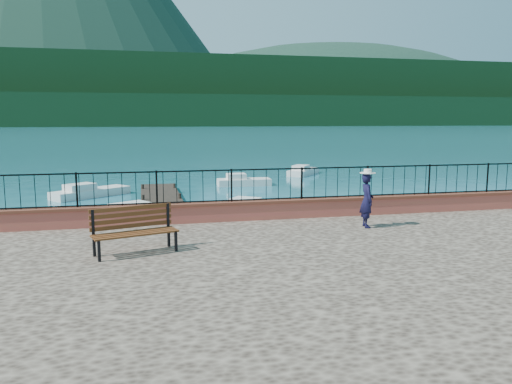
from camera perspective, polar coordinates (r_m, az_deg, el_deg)
name	(u,v)px	position (r m, az deg, el deg)	size (l,w,h in m)	color
ground	(272,301)	(12.02, 1.89, -12.30)	(2000.00, 2000.00, 0.00)	#19596B
parapet	(241,211)	(15.11, -1.67, -2.13)	(28.00, 0.46, 0.58)	#A5413B
railing	(241,186)	(14.99, -1.69, 0.74)	(27.00, 0.05, 0.95)	black
dock	(163,209)	(23.25, -10.54, -1.92)	(2.00, 16.00, 0.30)	#2D231C
far_forest	(145,111)	(310.92, -12.57, 9.03)	(900.00, 60.00, 18.00)	black
foothills	(144,94)	(371.31, -12.72, 10.89)	(900.00, 120.00, 44.00)	black
companion_hill	(330,122)	(612.86, 8.46, 7.86)	(448.00, 384.00, 180.00)	#142D23
park_bench	(135,240)	(11.72, -13.64, -5.34)	(2.00, 1.15, 1.06)	black
person	(367,200)	(14.39, 12.55, -0.94)	(0.56, 0.37, 1.53)	black
hat	(368,171)	(14.28, 12.66, 2.34)	(0.44, 0.44, 0.12)	white
boat_0	(144,210)	(21.77, -12.73, -2.01)	(4.33, 1.30, 0.80)	silver
boat_1	(256,207)	(21.86, -0.01, -1.76)	(3.41, 1.30, 0.80)	silver
boat_3	(91,189)	(28.87, -18.37, 0.28)	(4.33, 1.30, 0.80)	silver
boat_4	(244,179)	(32.09, -1.38, 1.48)	(3.38, 1.30, 0.80)	silver
boat_5	(303,169)	(38.46, 5.43, 2.58)	(3.71, 1.30, 0.80)	silver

